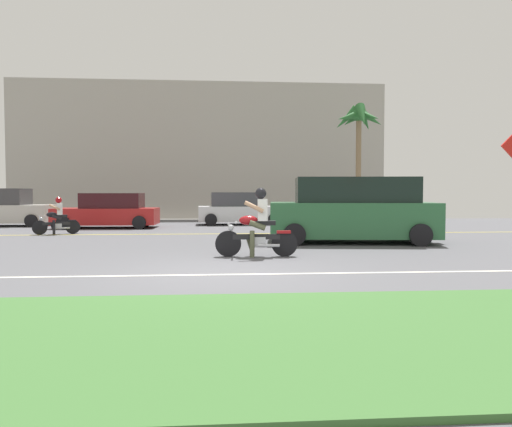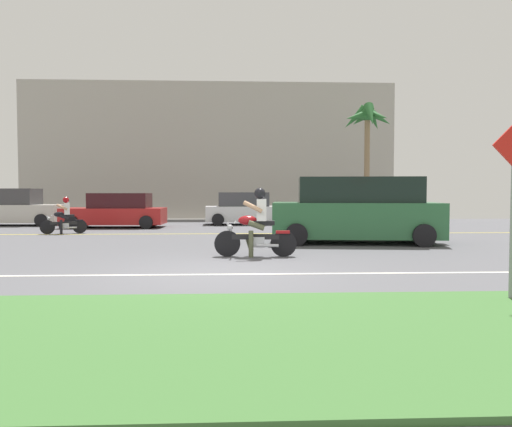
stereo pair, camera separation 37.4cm
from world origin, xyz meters
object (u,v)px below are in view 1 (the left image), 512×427
Objects in this scene: motorcyclist at (257,228)px; palm_tree_0 at (359,124)px; suv_nearby at (353,211)px; parked_car_0 at (3,209)px; parked_car_1 at (109,212)px; parked_car_2 at (240,209)px; motorcyclist_distant at (57,219)px.

motorcyclist is 0.32× the size of palm_tree_0.
suv_nearby reaches higher than parked_car_0.
motorcyclist is 14.85m from palm_tree_0.
parked_car_1 is 12.97m from palm_tree_0.
suv_nearby is at bearing -70.22° from parked_car_2.
suv_nearby is 11.07m from parked_car_1.
parked_car_2 is at bearing 1.18° from parked_car_0.
parked_car_0 is 10.77m from parked_car_2.
palm_tree_0 reaches higher than motorcyclist_distant.
suv_nearby reaches higher than parked_car_2.
palm_tree_0 is at bearing 11.61° from parked_car_2.
parked_car_1 is at bearing -17.35° from parked_car_0.
motorcyclist reaches higher than motorcyclist_distant.
palm_tree_0 is at bearing 5.01° from parked_car_0.
suv_nearby reaches higher than motorcyclist.
palm_tree_0 is at bearing 72.63° from suv_nearby.
parked_car_2 is at bearing 17.52° from parked_car_1.
parked_car_1 is (-5.64, 9.71, 0.02)m from motorcyclist.
parked_car_2 is (-3.07, 8.54, -0.24)m from suv_nearby.
parked_car_1 is (5.06, -1.58, -0.09)m from parked_car_0.
motorcyclist_distant is (3.94, -4.72, -0.21)m from parked_car_0.
suv_nearby is 1.21× the size of parked_car_1.
palm_tree_0 is (3.06, 9.80, 4.07)m from suv_nearby.
parked_car_1 is at bearing 142.50° from suv_nearby.
parked_car_0 is (-10.70, 11.29, 0.10)m from motorcyclist.
motorcyclist_distant is (-6.76, 6.57, -0.11)m from motorcyclist.
suv_nearby is 1.26× the size of parked_car_2.
parked_car_0 is at bearing -174.99° from palm_tree_0.
suv_nearby is at bearing -37.50° from parked_car_1.
palm_tree_0 is (11.84, 3.06, 4.32)m from parked_car_1.
motorcyclist is at bearing -44.17° from motorcyclist_distant.
suv_nearby is 11.04m from palm_tree_0.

